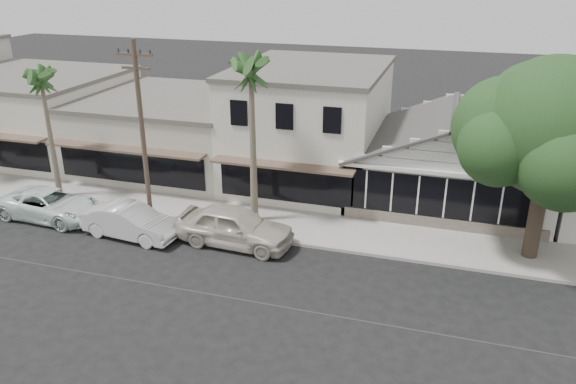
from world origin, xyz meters
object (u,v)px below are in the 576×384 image
(car_0, at_px, (235,226))
(car_2, at_px, (51,205))
(shade_tree, at_px, (549,129))
(car_1, at_px, (131,222))
(utility_pole, at_px, (142,130))

(car_0, distance_m, car_2, 10.00)
(car_2, bearing_deg, shade_tree, -79.66)
(car_0, bearing_deg, car_1, 101.36)
(utility_pole, bearing_deg, shade_tree, 5.93)
(utility_pole, relative_size, car_1, 1.89)
(utility_pole, xyz_separation_m, car_1, (-0.08, -1.66, -4.00))
(utility_pole, height_order, car_0, utility_pole)
(utility_pole, distance_m, car_1, 4.34)
(utility_pole, bearing_deg, car_2, -168.61)
(utility_pole, height_order, shade_tree, utility_pole)
(car_2, distance_m, shade_tree, 23.57)
(car_1, xyz_separation_m, car_2, (-5.00, 0.64, -0.03))
(utility_pole, relative_size, car_2, 1.66)
(car_0, xyz_separation_m, shade_tree, (12.83, 2.80, 4.91))
(car_0, relative_size, car_2, 1.01)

